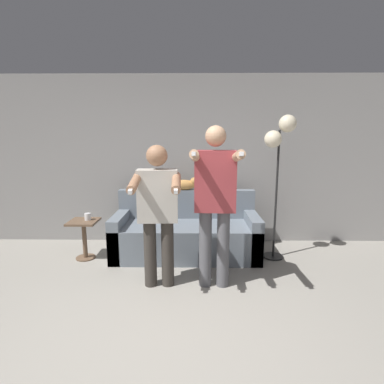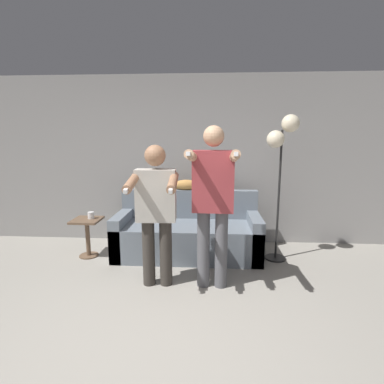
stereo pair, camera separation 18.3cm
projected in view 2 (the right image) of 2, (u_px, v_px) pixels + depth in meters
ground_plane at (140, 361)px, 2.27m from camera, size 16.00×16.00×0.00m
wall_back at (178, 161)px, 4.71m from camera, size 10.00×0.05×2.60m
couch at (188, 235)px, 4.28m from camera, size 2.02×0.83×0.89m
person_left at (156, 207)px, 3.27m from camera, size 0.53×0.69×1.59m
person_right at (213, 196)px, 3.21m from camera, size 0.53×0.68×1.79m
cat at (187, 184)px, 4.45m from camera, size 0.51×0.15×0.19m
floor_lamp at (282, 144)px, 3.88m from camera, size 0.41×0.29×1.96m
side_table at (87, 230)px, 4.19m from camera, size 0.38×0.38×0.54m
cup at (91, 215)px, 4.18m from camera, size 0.09×0.09×0.09m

